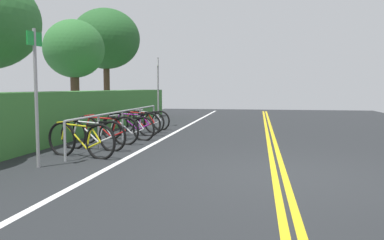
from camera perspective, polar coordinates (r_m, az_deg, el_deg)
ground_plane at (r=6.62m, az=12.63°, el=-8.04°), size 38.63×13.28×0.05m
centre_line_yellow_inner at (r=6.62m, az=13.33°, el=-7.82°), size 34.77×0.10×0.00m
centre_line_yellow_outer at (r=6.61m, az=11.94°, el=-7.81°), size 34.77×0.10×0.00m
bike_lane_stripe_white at (r=7.11m, az=-12.28°, el=-6.93°), size 34.77×0.12×0.00m
bike_rack at (r=10.88m, az=-10.13°, el=0.37°), size 6.54×0.05×0.80m
bicycle_0 at (r=8.33m, az=-15.93°, el=-2.82°), size 0.59×1.70×0.76m
bicycle_1 at (r=9.25m, az=-14.30°, el=-2.13°), size 0.50×1.74×0.74m
bicycle_2 at (r=10.14m, az=-12.53°, el=-1.41°), size 0.46×1.84×0.77m
bicycle_3 at (r=10.87m, az=-9.42°, el=-1.13°), size 0.53×1.68×0.70m
bicycle_4 at (r=11.72m, az=-8.66°, el=-0.59°), size 0.46×1.70×0.75m
bicycle_5 at (r=12.61m, az=-7.56°, el=-0.23°), size 0.48×1.69×0.73m
bicycle_6 at (r=13.44m, az=-6.32°, el=0.02°), size 0.56×1.59×0.70m
sign_post_near at (r=7.44m, az=-21.84°, el=4.72°), size 0.36×0.09×2.46m
sign_post_far at (r=14.26m, az=-4.98°, el=5.01°), size 0.36×0.09×2.51m
hedge_backdrop at (r=12.93m, az=-15.17°, el=1.18°), size 15.49×1.09×1.32m
tree_far_right at (r=15.44m, az=-16.84°, el=9.80°), size 2.24×2.24×3.95m
tree_extra at (r=18.95m, az=-12.46°, el=11.44°), size 3.15×3.15×5.08m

